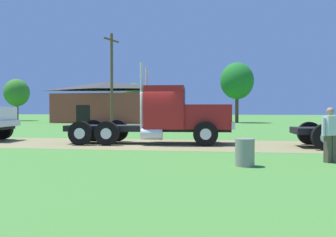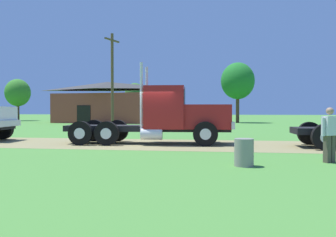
{
  "view_description": "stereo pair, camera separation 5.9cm",
  "coord_description": "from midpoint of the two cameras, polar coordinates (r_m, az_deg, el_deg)",
  "views": [
    {
      "loc": [
        3.31,
        -16.65,
        1.67
      ],
      "look_at": [
        0.7,
        1.11,
        1.22
      ],
      "focal_mm": 37.56,
      "sensor_mm": 36.0,
      "label": 1
    },
    {
      "loc": [
        3.37,
        -16.64,
        1.67
      ],
      "look_at": [
        0.7,
        1.11,
        1.22
      ],
      "focal_mm": 37.56,
      "sensor_mm": 36.0,
      "label": 2
    }
  ],
  "objects": [
    {
      "name": "dirt_track",
      "position": [
        17.06,
        -2.79,
        -4.16
      ],
      "size": [
        120.0,
        5.37,
        0.01
      ],
      "primitive_type": "cube",
      "color": "#887E51",
      "rests_on": "ground_plane"
    },
    {
      "name": "ground_plane",
      "position": [
        17.06,
        -2.79,
        -4.17
      ],
      "size": [
        200.0,
        200.0,
        0.0
      ],
      "primitive_type": "plane",
      "color": "#488435"
    },
    {
      "name": "truck_foreground_white",
      "position": [
        17.15,
        0.29,
        0.3
      ],
      "size": [
        8.25,
        3.01,
        3.87
      ],
      "color": "black",
      "rests_on": "ground_plane"
    },
    {
      "name": "steel_barrel",
      "position": [
        10.65,
        12.38,
        -5.4
      ],
      "size": [
        0.57,
        0.57,
        0.81
      ],
      "primitive_type": "cylinder",
      "color": "gray",
      "rests_on": "ground_plane"
    },
    {
      "name": "tree_right",
      "position": [
        46.1,
        11.28,
        5.97
      ],
      "size": [
        4.28,
        4.28,
        7.71
      ],
      "color": "#513823",
      "rests_on": "ground_plane"
    },
    {
      "name": "utility_pole_far",
      "position": [
        32.67,
        -8.98,
        6.51
      ],
      "size": [
        0.77,
        2.15,
        8.61
      ],
      "color": "brown",
      "rests_on": "ground_plane"
    },
    {
      "name": "shed_building",
      "position": [
        45.28,
        -9.75,
        2.47
      ],
      "size": [
        14.4,
        6.77,
        5.19
      ],
      "color": "brown",
      "rests_on": "ground_plane"
    },
    {
      "name": "visitor_standing_near",
      "position": [
        12.19,
        24.87,
        -2.06
      ],
      "size": [
        0.56,
        0.47,
        1.74
      ],
      "color": "silver",
      "rests_on": "ground_plane"
    },
    {
      "name": "tree_left",
      "position": [
        58.13,
        -23.18,
        3.85
      ],
      "size": [
        3.76,
        3.76,
        6.32
      ],
      "color": "#513823",
      "rests_on": "ground_plane"
    },
    {
      "name": "tree_mid",
      "position": [
        56.37,
        -5.37,
        3.92
      ],
      "size": [
        3.22,
        3.22,
        5.92
      ],
      "color": "#513823",
      "rests_on": "ground_plane"
    }
  ]
}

